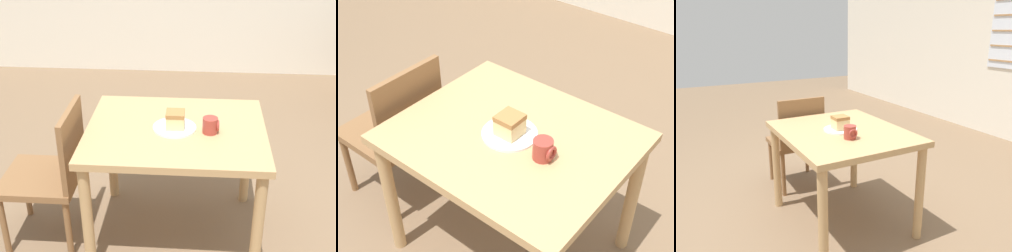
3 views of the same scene
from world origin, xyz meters
The scene contains 5 objects.
dining_table_near centered at (-0.12, 0.24, 0.61)m, with size 0.97×0.81×0.71m.
chair_near_window centered at (-0.81, 0.16, 0.46)m, with size 0.42×0.42×0.84m.
plate centered at (-0.13, 0.23, 0.72)m, with size 0.24×0.24×0.01m.
cake_slice centered at (-0.12, 0.23, 0.77)m, with size 0.10×0.10×0.09m.
coffee_mug centered at (0.07, 0.20, 0.76)m, with size 0.09×0.08×0.09m.
Camera 1 is at (-0.00, -2.00, 1.89)m, focal length 50.00 mm.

